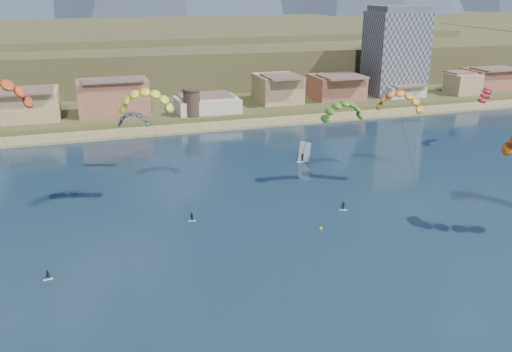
{
  "coord_description": "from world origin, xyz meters",
  "views": [
    {
      "loc": [
        -26.54,
        -51.31,
        40.88
      ],
      "look_at": [
        0.0,
        32.0,
        10.0
      ],
      "focal_mm": 37.97,
      "sensor_mm": 36.0,
      "label": 1
    }
  ],
  "objects_px": {
    "watchtower": "(192,102)",
    "kitesurfer_yellow": "(146,97)",
    "windsurfer": "(303,156)",
    "buoy": "(321,228)",
    "kitesurfer_green": "(343,108)",
    "apartment_tower": "(396,51)"
  },
  "relations": [
    {
      "from": "apartment_tower",
      "to": "kitesurfer_yellow",
      "type": "relative_size",
      "value": 1.29
    },
    {
      "from": "apartment_tower",
      "to": "kitesurfer_green",
      "type": "relative_size",
      "value": 1.51
    },
    {
      "from": "apartment_tower",
      "to": "windsurfer",
      "type": "relative_size",
      "value": 6.5
    },
    {
      "from": "kitesurfer_green",
      "to": "windsurfer",
      "type": "distance_m",
      "value": 23.73
    },
    {
      "from": "apartment_tower",
      "to": "watchtower",
      "type": "height_order",
      "value": "apartment_tower"
    },
    {
      "from": "apartment_tower",
      "to": "watchtower",
      "type": "bearing_deg",
      "value": -170.07
    },
    {
      "from": "apartment_tower",
      "to": "kitesurfer_yellow",
      "type": "height_order",
      "value": "apartment_tower"
    },
    {
      "from": "watchtower",
      "to": "kitesurfer_yellow",
      "type": "distance_m",
      "value": 70.25
    },
    {
      "from": "kitesurfer_yellow",
      "to": "kitesurfer_green",
      "type": "height_order",
      "value": "kitesurfer_yellow"
    },
    {
      "from": "windsurfer",
      "to": "buoy",
      "type": "xyz_separation_m",
      "value": [
        -11.89,
        -37.08,
        -1.46
      ]
    },
    {
      "from": "kitesurfer_yellow",
      "to": "buoy",
      "type": "distance_m",
      "value": 39.83
    },
    {
      "from": "kitesurfer_green",
      "to": "buoy",
      "type": "xyz_separation_m",
      "value": [
        -12.81,
        -19.06,
        -16.87
      ]
    },
    {
      "from": "windsurfer",
      "to": "buoy",
      "type": "distance_m",
      "value": 38.97
    },
    {
      "from": "watchtower",
      "to": "windsurfer",
      "type": "xyz_separation_m",
      "value": [
        17.86,
        -48.4,
        -4.81
      ]
    },
    {
      "from": "kitesurfer_yellow",
      "to": "buoy",
      "type": "height_order",
      "value": "kitesurfer_yellow"
    },
    {
      "from": "watchtower",
      "to": "kitesurfer_green",
      "type": "bearing_deg",
      "value": -74.22
    },
    {
      "from": "watchtower",
      "to": "windsurfer",
      "type": "relative_size",
      "value": 1.75
    },
    {
      "from": "kitesurfer_green",
      "to": "windsurfer",
      "type": "height_order",
      "value": "kitesurfer_green"
    },
    {
      "from": "kitesurfer_yellow",
      "to": "windsurfer",
      "type": "height_order",
      "value": "kitesurfer_yellow"
    },
    {
      "from": "watchtower",
      "to": "windsurfer",
      "type": "bearing_deg",
      "value": -69.75
    },
    {
      "from": "apartment_tower",
      "to": "kitesurfer_green",
      "type": "distance_m",
      "value": 101.08
    },
    {
      "from": "kitesurfer_yellow",
      "to": "buoy",
      "type": "xyz_separation_m",
      "value": [
        26.92,
        -20.15,
        -21.35
      ]
    }
  ]
}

